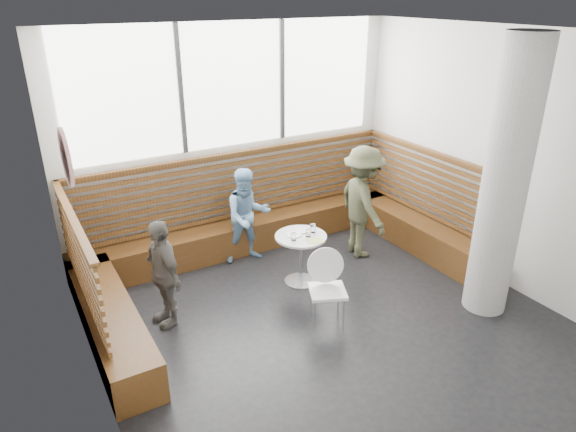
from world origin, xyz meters
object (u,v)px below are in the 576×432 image
cafe_chair (324,282)px  concrete_column (505,183)px  child_left (163,273)px  cafe_table (301,249)px  adult_man (363,202)px  child_back (248,216)px

cafe_chair → concrete_column: bearing=2.6°
cafe_chair → child_left: size_ratio=0.69×
cafe_table → cafe_chair: 0.90m
cafe_table → child_left: child_left is taller
cafe_chair → adult_man: adult_man is taller
child_back → child_left: child_back is taller
adult_man → child_back: 1.64m
concrete_column → adult_man: 2.07m
cafe_table → adult_man: adult_man is taller
concrete_column → child_left: bearing=154.8°
cafe_chair → adult_man: (1.40, 1.13, 0.29)m
concrete_column → cafe_table: concrete_column is taller
concrete_column → child_left: size_ratio=2.48×
cafe_chair → adult_man: size_ratio=0.55×
child_back → cafe_table: bearing=-63.8°
cafe_table → adult_man: (1.18, 0.26, 0.32)m
concrete_column → cafe_chair: size_ratio=3.62×
adult_man → child_back: adult_man is taller
cafe_table → adult_man: 1.25m
cafe_chair → child_left: child_left is taller
child_left → child_back: bearing=113.6°
concrete_column → cafe_chair: bearing=158.8°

